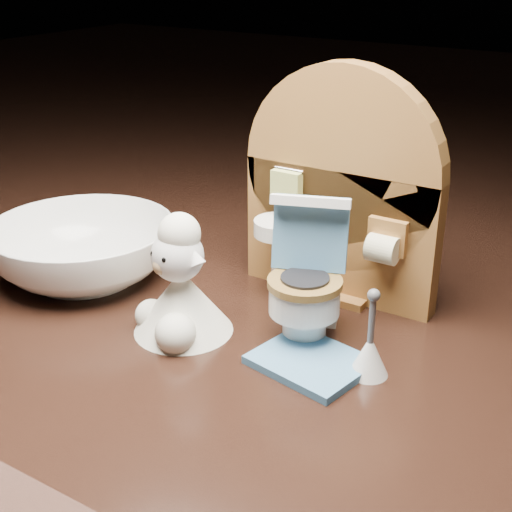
{
  "coord_description": "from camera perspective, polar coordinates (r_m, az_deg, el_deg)",
  "views": [
    {
      "loc": [
        0.18,
        -0.32,
        0.22
      ],
      "look_at": [
        -0.02,
        0.0,
        0.05
      ],
      "focal_mm": 50.0,
      "sensor_mm": 36.0,
      "label": 1
    }
  ],
  "objects": [
    {
      "name": "backdrop_panel",
      "position": [
        0.45,
        6.7,
        4.52
      ],
      "size": [
        0.13,
        0.05,
        0.15
      ],
      "color": "brown",
      "rests_on": "ground"
    },
    {
      "name": "toy_toilet",
      "position": [
        0.42,
        4.15,
        -2.33
      ],
      "size": [
        0.05,
        0.06,
        0.09
      ],
      "rotation": [
        0.0,
        0.0,
        0.35
      ],
      "color": "white",
      "rests_on": "ground"
    },
    {
      "name": "bath_mat",
      "position": [
        0.4,
        4.41,
        -8.43
      ],
      "size": [
        0.07,
        0.06,
        0.0
      ],
      "primitive_type": "cube",
      "rotation": [
        0.0,
        0.0,
        -0.19
      ],
      "color": "teal",
      "rests_on": "ground"
    },
    {
      "name": "toilet_brush",
      "position": [
        0.39,
        9.06,
        -7.63
      ],
      "size": [
        0.02,
        0.02,
        0.05
      ],
      "color": "white",
      "rests_on": "ground"
    },
    {
      "name": "plush_lamb",
      "position": [
        0.42,
        -6.12,
        -2.86
      ],
      "size": [
        0.06,
        0.06,
        0.08
      ],
      "rotation": [
        0.0,
        0.0,
        -0.27
      ],
      "color": "white",
      "rests_on": "ground"
    },
    {
      "name": "ceramic_bowl",
      "position": [
        0.5,
        -13.65,
        0.4
      ],
      "size": [
        0.14,
        0.14,
        0.04
      ],
      "primitive_type": "imported",
      "rotation": [
        0.0,
        0.0,
        -0.16
      ],
      "color": "white",
      "rests_on": "ground"
    }
  ]
}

